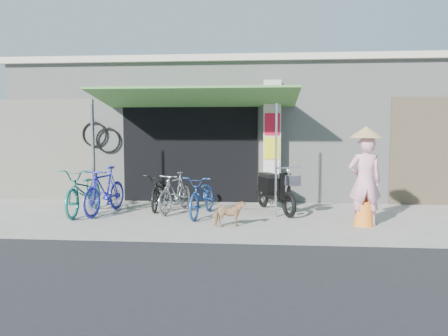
# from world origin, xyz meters

# --- Properties ---
(ground) EXTENTS (80.00, 80.00, 0.00)m
(ground) POSITION_xyz_m (0.00, 0.00, 0.00)
(ground) COLOR #A39E93
(ground) RESTS_ON ground
(road_strip) EXTENTS (80.00, 6.00, 0.01)m
(road_strip) POSITION_xyz_m (0.00, -4.50, 0.01)
(road_strip) COLOR #29292B
(road_strip) RESTS_ON ground
(bicycle_shop) EXTENTS (12.30, 5.30, 3.66)m
(bicycle_shop) POSITION_xyz_m (-0.00, 5.09, 1.83)
(bicycle_shop) COLOR #939890
(bicycle_shop) RESTS_ON ground
(shop_pillar) EXTENTS (0.42, 0.44, 3.00)m
(shop_pillar) POSITION_xyz_m (0.85, 2.45, 1.50)
(shop_pillar) COLOR #BAB19F
(shop_pillar) RESTS_ON ground
(awning) EXTENTS (4.60, 1.88, 2.72)m
(awning) POSITION_xyz_m (-0.90, 1.63, 2.51)
(awning) COLOR #3C7133
(awning) RESTS_ON ground
(neighbour_right) EXTENTS (2.60, 0.06, 2.60)m
(neighbour_right) POSITION_xyz_m (5.00, 2.59, 1.30)
(neighbour_right) COLOR brown
(neighbour_right) RESTS_ON ground
(neighbour_left) EXTENTS (2.60, 0.06, 2.60)m
(neighbour_left) POSITION_xyz_m (-5.00, 2.59, 1.30)
(neighbour_left) COLOR #6B665B
(neighbour_left) RESTS_ON ground
(bike_teal) EXTENTS (0.72, 1.92, 1.00)m
(bike_teal) POSITION_xyz_m (-3.21, 0.77, 0.50)
(bike_teal) COLOR #186F5B
(bike_teal) RESTS_ON ground
(bike_blue) EXTENTS (0.76, 1.75, 1.02)m
(bike_blue) POSITION_xyz_m (-2.77, 0.80, 0.51)
(bike_blue) COLOR #2322A0
(bike_blue) RESTS_ON ground
(bike_black) EXTENTS (0.62, 1.60, 0.83)m
(bike_black) POSITION_xyz_m (-1.73, 1.50, 0.41)
(bike_black) COLOR black
(bike_black) RESTS_ON ground
(bike_silver) EXTENTS (0.82, 1.55, 0.90)m
(bike_silver) POSITION_xyz_m (-1.28, 1.09, 0.45)
(bike_silver) COLOR #A6A6AA
(bike_silver) RESTS_ON ground
(bike_navy) EXTENTS (0.82, 1.72, 0.87)m
(bike_navy) POSITION_xyz_m (-0.63, 0.74, 0.43)
(bike_navy) COLOR navy
(bike_navy) RESTS_ON ground
(street_dog) EXTENTS (0.64, 0.43, 0.49)m
(street_dog) POSITION_xyz_m (0.01, -0.26, 0.25)
(street_dog) COLOR tan
(street_dog) RESTS_ON ground
(moped) EXTENTS (0.93, 1.76, 1.05)m
(moped) POSITION_xyz_m (0.89, 1.36, 0.48)
(moped) COLOR black
(moped) RESTS_ON ground
(nun) EXTENTS (0.64, 0.64, 1.89)m
(nun) POSITION_xyz_m (2.55, 0.09, 0.92)
(nun) COLOR pink
(nun) RESTS_ON ground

